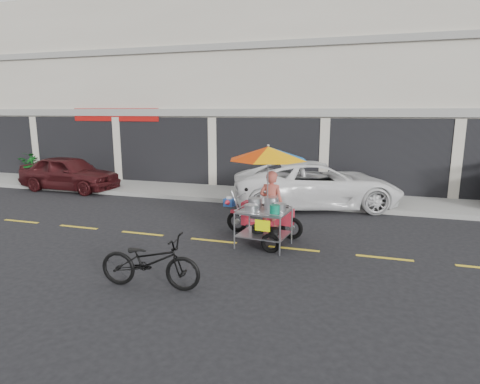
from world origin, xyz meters
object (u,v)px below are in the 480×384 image
(maroon_sedan, at_px, (69,173))
(food_vendor_rig, at_px, (268,181))
(near_bicycle, at_px, (150,261))
(white_pickup, at_px, (317,184))

(maroon_sedan, relative_size, food_vendor_rig, 1.70)
(maroon_sedan, xyz_separation_m, near_bicycle, (7.75, -7.18, -0.20))
(near_bicycle, bearing_deg, white_pickup, -21.84)
(white_pickup, distance_m, food_vendor_rig, 4.21)
(white_pickup, height_order, food_vendor_rig, food_vendor_rig)
(food_vendor_rig, bearing_deg, near_bicycle, -107.67)
(maroon_sedan, relative_size, white_pickup, 0.75)
(maroon_sedan, distance_m, white_pickup, 9.88)
(white_pickup, bearing_deg, near_bicycle, 144.00)
(near_bicycle, bearing_deg, food_vendor_rig, -29.70)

